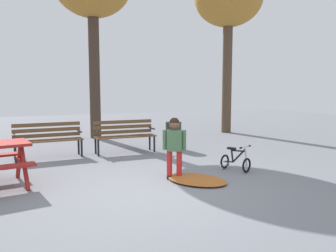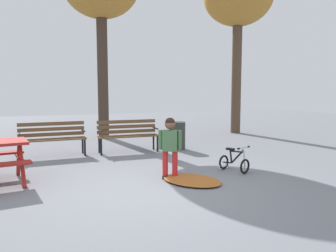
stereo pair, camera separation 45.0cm
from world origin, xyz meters
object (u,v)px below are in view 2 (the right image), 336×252
child_standing (170,143)px  kids_bicycle (234,162)px  park_bench_far_left (52,136)px  park_bench_left (128,133)px  trash_bin (177,136)px

child_standing → kids_bicycle: 1.49m
park_bench_far_left → park_bench_left: 1.91m
park_bench_left → trash_bin: (1.40, -0.09, -0.13)m
child_standing → trash_bin: bearing=64.5°
child_standing → trash_bin: 3.16m
child_standing → kids_bicycle: bearing=1.4°
child_standing → park_bench_left: bearing=91.0°
trash_bin → child_standing: bearing=-115.5°
park_bench_left → child_standing: (0.05, -2.93, 0.17)m
park_bench_far_left → trash_bin: bearing=-3.5°
park_bench_far_left → kids_bicycle: size_ratio=2.56×
child_standing → kids_bicycle: (1.41, 0.03, -0.48)m
trash_bin → kids_bicycle: bearing=-88.7°
park_bench_left → trash_bin: park_bench_left is taller
park_bench_left → kids_bicycle: park_bench_left is taller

